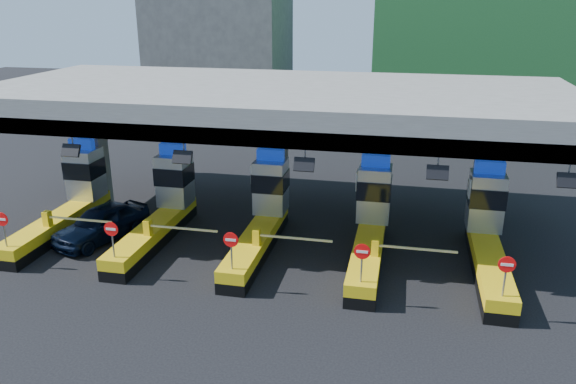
# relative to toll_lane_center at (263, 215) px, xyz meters

# --- Properties ---
(ground) EXTENTS (120.00, 120.00, 0.00)m
(ground) POSITION_rel_toll_lane_center_xyz_m (-0.00, -0.28, -1.40)
(ground) COLOR black
(ground) RESTS_ON ground
(toll_canopy) EXTENTS (28.00, 12.09, 7.00)m
(toll_canopy) POSITION_rel_toll_lane_center_xyz_m (-0.00, 2.59, 4.74)
(toll_canopy) COLOR slate
(toll_canopy) RESTS_ON ground
(toll_lane_far_left) EXTENTS (4.43, 8.00, 4.16)m
(toll_lane_far_left) POSITION_rel_toll_lane_center_xyz_m (-10.00, 0.00, 0.00)
(toll_lane_far_left) COLOR black
(toll_lane_far_left) RESTS_ON ground
(toll_lane_left) EXTENTS (4.43, 8.00, 4.16)m
(toll_lane_left) POSITION_rel_toll_lane_center_xyz_m (-5.00, 0.00, 0.00)
(toll_lane_left) COLOR black
(toll_lane_left) RESTS_ON ground
(toll_lane_center) EXTENTS (4.43, 8.00, 4.16)m
(toll_lane_center) POSITION_rel_toll_lane_center_xyz_m (0.00, 0.00, 0.00)
(toll_lane_center) COLOR black
(toll_lane_center) RESTS_ON ground
(toll_lane_right) EXTENTS (4.43, 8.00, 4.16)m
(toll_lane_right) POSITION_rel_toll_lane_center_xyz_m (5.00, 0.00, 0.00)
(toll_lane_right) COLOR black
(toll_lane_right) RESTS_ON ground
(toll_lane_far_right) EXTENTS (4.43, 8.00, 4.16)m
(toll_lane_far_right) POSITION_rel_toll_lane_center_xyz_m (10.00, 0.00, 0.00)
(toll_lane_far_right) COLOR black
(toll_lane_far_right) RESTS_ON ground
(bg_building_concrete) EXTENTS (14.00, 10.00, 18.00)m
(bg_building_concrete) POSITION_rel_toll_lane_center_xyz_m (-14.00, 35.72, 7.60)
(bg_building_concrete) COLOR #4C4C49
(bg_building_concrete) RESTS_ON ground
(van) EXTENTS (3.55, 5.28, 1.67)m
(van) POSITION_rel_toll_lane_center_xyz_m (-7.62, -1.32, -0.56)
(van) COLOR black
(van) RESTS_ON ground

